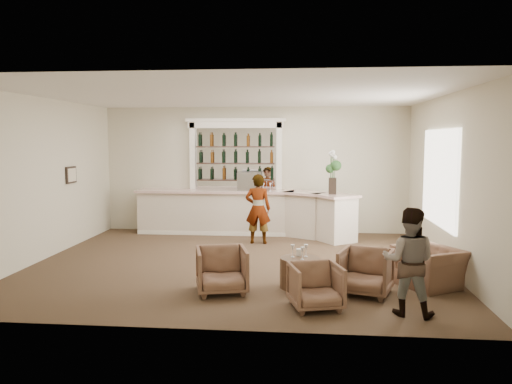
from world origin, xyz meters
TOP-DOWN VIEW (x-y plane):
  - ground at (0.00, 0.00)m, footprint 8.00×8.00m
  - room_shell at (0.16, 0.71)m, footprint 8.04×7.02m
  - bar_counter at (-0.16, 3.00)m, footprint 5.72×1.80m
  - back_bar_alcove at (-0.50, 3.41)m, footprint 2.64×0.25m
  - cocktail_table at (1.24, -1.51)m, footprint 0.66×0.66m
  - sommelier at (0.23, 1.96)m, footprint 0.61×0.41m
  - guest at (2.76, -2.67)m, footprint 0.86×0.75m
  - armchair_left at (-0.00, -1.92)m, footprint 0.97×0.98m
  - armchair_center at (1.48, -2.54)m, footprint 0.87×0.89m
  - armchair_right at (2.28, -1.79)m, footprint 0.99×1.00m
  - armchair_far at (3.40, -1.22)m, footprint 1.25×1.30m
  - espresso_machine at (-0.10, 3.05)m, footprint 0.57×0.49m
  - flower_vase at (1.98, 2.44)m, footprint 0.28×0.28m
  - wine_glass_bar_left at (0.28, 2.93)m, footprint 0.07×0.07m
  - wine_glass_bar_right at (0.45, 3.01)m, footprint 0.07×0.07m
  - wine_glass_tbl_a at (1.12, -1.48)m, footprint 0.07×0.07m
  - wine_glass_tbl_b at (1.34, -1.43)m, footprint 0.07×0.07m
  - wine_glass_tbl_c at (1.28, -1.64)m, footprint 0.07×0.07m
  - napkin_holder at (1.22, -1.37)m, footprint 0.08×0.08m

SIDE VIEW (x-z plane):
  - ground at x=0.00m, z-range 0.00..0.00m
  - cocktail_table at x=1.24m, z-range 0.00..0.50m
  - armchair_far at x=3.40m, z-range 0.00..0.65m
  - armchair_center at x=1.48m, z-range 0.00..0.66m
  - armchair_right at x=2.28m, z-range 0.00..0.72m
  - armchair_left at x=0.00m, z-range 0.00..0.73m
  - napkin_holder at x=1.22m, z-range 0.50..0.62m
  - bar_counter at x=-0.16m, z-range 0.00..1.14m
  - wine_glass_tbl_a at x=1.12m, z-range 0.50..0.71m
  - wine_glass_tbl_b at x=1.34m, z-range 0.50..0.71m
  - wine_glass_tbl_c at x=1.28m, z-range 0.50..0.71m
  - guest at x=2.76m, z-range 0.00..1.52m
  - sommelier at x=0.23m, z-range 0.00..1.65m
  - wine_glass_bar_left at x=0.28m, z-range 1.14..1.35m
  - wine_glass_bar_right at x=0.45m, z-range 1.14..1.35m
  - espresso_machine at x=-0.10m, z-range 1.14..1.62m
  - flower_vase at x=1.98m, z-range 1.21..2.25m
  - back_bar_alcove at x=-0.50m, z-range 0.53..3.53m
  - room_shell at x=0.16m, z-range 0.68..4.00m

